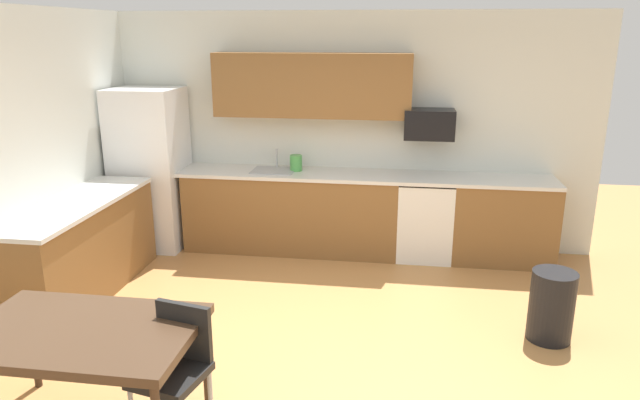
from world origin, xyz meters
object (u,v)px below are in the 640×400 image
at_px(chair_near_table, 176,362).
at_px(microwave, 429,124).
at_px(oven_range, 425,218).
at_px(trash_bin, 551,306).
at_px(dining_table, 81,337).
at_px(refrigerator, 151,169).
at_px(kettle, 296,164).

bearing_deg(chair_near_table, microwave, 64.60).
distance_m(oven_range, chair_near_table, 3.67).
distance_m(microwave, trash_bin, 2.41).
xyz_separation_m(dining_table, chair_near_table, (0.57, 0.07, -0.16)).
height_order(refrigerator, oven_range, refrigerator).
xyz_separation_m(microwave, chair_near_table, (-1.61, -3.39, -1.00)).
bearing_deg(kettle, dining_table, -101.62).
bearing_deg(trash_bin, dining_table, -152.76).
relative_size(refrigerator, dining_table, 1.33).
xyz_separation_m(oven_range, trash_bin, (1.00, -1.73, -0.16)).
bearing_deg(oven_range, chair_near_table, -116.07).
relative_size(microwave, dining_table, 0.39).
xyz_separation_m(refrigerator, microwave, (3.18, 0.18, 0.57)).
bearing_deg(dining_table, microwave, 57.85).
bearing_deg(refrigerator, oven_range, 1.44).
relative_size(refrigerator, chair_near_table, 2.19).
bearing_deg(refrigerator, trash_bin, -21.60).
xyz_separation_m(oven_range, chair_near_table, (-1.61, -3.29, 0.05)).
distance_m(refrigerator, kettle, 1.71).
bearing_deg(dining_table, trash_bin, 27.24).
distance_m(refrigerator, dining_table, 3.45).
height_order(dining_table, trash_bin, dining_table).
relative_size(microwave, chair_near_table, 0.64).
bearing_deg(dining_table, oven_range, 57.09).
bearing_deg(kettle, oven_range, -1.94).
xyz_separation_m(refrigerator, chair_near_table, (1.57, -3.21, -0.43)).
bearing_deg(dining_table, chair_near_table, 7.38).
bearing_deg(trash_bin, kettle, 144.19).
bearing_deg(oven_range, kettle, 178.06).
distance_m(dining_table, kettle, 3.51).
height_order(microwave, chair_near_table, microwave).
bearing_deg(refrigerator, kettle, 4.36).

